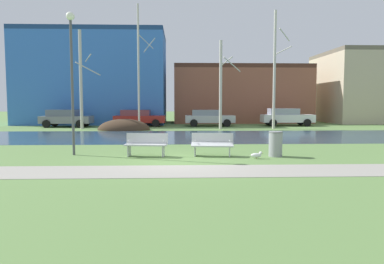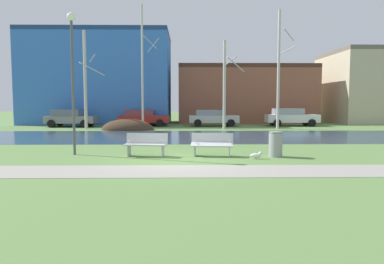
# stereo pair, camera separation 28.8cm
# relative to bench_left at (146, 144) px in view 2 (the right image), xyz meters

# --- Properties ---
(ground_plane) EXTENTS (120.00, 120.00, 0.00)m
(ground_plane) POSITION_rel_bench_left_xyz_m (1.24, 8.85, -0.47)
(ground_plane) COLOR #5B7F42
(paved_path_strip) EXTENTS (60.00, 1.96, 0.01)m
(paved_path_strip) POSITION_rel_bench_left_xyz_m (1.24, -3.03, -0.47)
(paved_path_strip) COLOR gray
(paved_path_strip) RESTS_ON ground
(river_band) EXTENTS (80.00, 8.32, 0.01)m
(river_band) POSITION_rel_bench_left_xyz_m (1.24, 7.99, -0.47)
(river_band) COLOR #2D475B
(river_band) RESTS_ON ground
(soil_mound) EXTENTS (3.87, 2.44, 1.65)m
(soil_mound) POSITION_rel_bench_left_xyz_m (-2.84, 13.27, -0.47)
(soil_mound) COLOR #423021
(soil_mound) RESTS_ON ground
(bench_left) EXTENTS (1.65, 0.74, 0.87)m
(bench_left) POSITION_rel_bench_left_xyz_m (0.00, 0.00, 0.00)
(bench_left) COLOR #B2B5B7
(bench_left) RESTS_ON ground
(bench_right) EXTENTS (1.65, 0.74, 0.87)m
(bench_right) POSITION_rel_bench_left_xyz_m (2.51, 0.00, 0.00)
(bench_right) COLOR #B2B5B7
(bench_right) RESTS_ON ground
(trash_bin) EXTENTS (0.53, 0.53, 0.95)m
(trash_bin) POSITION_rel_bench_left_xyz_m (4.89, -0.21, 0.02)
(trash_bin) COLOR gray
(trash_bin) RESTS_ON ground
(seagull) EXTENTS (0.46, 0.17, 0.27)m
(seagull) POSITION_rel_bench_left_xyz_m (4.06, -0.72, -0.34)
(seagull) COLOR white
(seagull) RESTS_ON ground
(streetlamp) EXTENTS (0.32, 0.32, 5.46)m
(streetlamp) POSITION_rel_bench_left_xyz_m (-2.85, 0.47, 3.16)
(streetlamp) COLOR #4C4C51
(streetlamp) RESTS_ON ground
(birch_far_left) EXTENTS (1.65, 2.39, 7.53)m
(birch_far_left) POSITION_rel_bench_left_xyz_m (-6.20, 14.44, 3.35)
(birch_far_left) COLOR beige
(birch_far_left) RESTS_ON ground
(birch_left) EXTENTS (1.39, 2.46, 9.49)m
(birch_left) POSITION_rel_bench_left_xyz_m (-1.81, 14.47, 4.36)
(birch_left) COLOR beige
(birch_left) RESTS_ON ground
(birch_center_left) EXTENTS (1.63, 2.42, 6.73)m
(birch_center_left) POSITION_rel_bench_left_xyz_m (4.48, 14.00, 2.99)
(birch_center_left) COLOR beige
(birch_center_left) RESTS_ON ground
(birch_center) EXTENTS (1.38, 2.38, 9.04)m
(birch_center) POSITION_rel_bench_left_xyz_m (8.63, 14.15, 4.14)
(birch_center) COLOR beige
(birch_center) RESTS_ON ground
(parked_van_nearest_grey) EXTENTS (4.09, 2.13, 1.45)m
(parked_van_nearest_grey) POSITION_rel_bench_left_xyz_m (-8.16, 16.70, 0.29)
(parked_van_nearest_grey) COLOR slate
(parked_van_nearest_grey) RESTS_ON ground
(parked_sedan_second_red) EXTENTS (4.34, 2.05, 1.41)m
(parked_sedan_second_red) POSITION_rel_bench_left_xyz_m (-2.20, 17.52, 0.28)
(parked_sedan_second_red) COLOR maroon
(parked_sedan_second_red) RESTS_ON ground
(parked_hatch_third_silver) EXTENTS (4.25, 2.16, 1.41)m
(parked_hatch_third_silver) POSITION_rel_bench_left_xyz_m (3.82, 17.46, 0.28)
(parked_hatch_third_silver) COLOR #B2B5BC
(parked_hatch_third_silver) RESTS_ON ground
(parked_wagon_fourth_white) EXTENTS (4.46, 2.00, 1.52)m
(parked_wagon_fourth_white) POSITION_rel_bench_left_xyz_m (10.62, 17.54, 0.33)
(parked_wagon_fourth_white) COLOR silver
(parked_wagon_fourth_white) RESTS_ON ground
(building_blue_store) EXTENTS (13.59, 7.56, 8.76)m
(building_blue_store) POSITION_rel_bench_left_xyz_m (-6.92, 22.24, 3.91)
(building_blue_store) COLOR #3870C6
(building_blue_store) RESTS_ON ground
(building_brick_low) EXTENTS (13.52, 6.35, 5.73)m
(building_brick_low) POSITION_rel_bench_left_xyz_m (7.58, 23.66, 2.39)
(building_brick_low) COLOR brown
(building_brick_low) RESTS_ON ground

